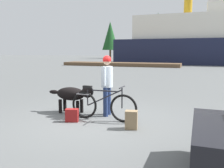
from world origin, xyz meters
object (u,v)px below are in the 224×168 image
object	(u,v)px
ferry_boat	(210,41)
bicycle	(103,105)
dog	(73,94)
backpack	(131,120)
handbag_pannier	(72,115)
person_cyclist	(107,80)

from	to	relation	value
ferry_boat	bicycle	bearing A→B (deg)	-96.85
dog	backpack	bearing A→B (deg)	-22.34
bicycle	handbag_pannier	size ratio (longest dim) A/B	5.49
person_cyclist	dog	bearing A→B (deg)	-174.36
bicycle	backpack	size ratio (longest dim) A/B	4.22
bicycle	ferry_boat	bearing A→B (deg)	83.15
bicycle	ferry_boat	size ratio (longest dim) A/B	0.07
person_cyclist	ferry_boat	world-z (taller)	ferry_boat
backpack	handbag_pannier	xyz separation A→B (m)	(-1.58, 0.04, -0.05)
bicycle	handbag_pannier	xyz separation A→B (m)	(-0.69, -0.40, -0.22)
person_cyclist	backpack	bearing A→B (deg)	-43.55
person_cyclist	dog	xyz separation A→B (m)	(-1.01, -0.10, -0.45)
bicycle	handbag_pannier	world-z (taller)	bicycle
dog	ferry_boat	world-z (taller)	ferry_boat
backpack	handbag_pannier	distance (m)	1.59
backpack	ferry_boat	bearing A→B (deg)	84.90
bicycle	backpack	world-z (taller)	bicycle
backpack	ferry_boat	size ratio (longest dim) A/B	0.02
backpack	handbag_pannier	size ratio (longest dim) A/B	1.30
ferry_boat	dog	bearing A→B (deg)	-98.96
ferry_boat	person_cyclist	bearing A→B (deg)	-97.07
backpack	handbag_pannier	world-z (taller)	backpack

